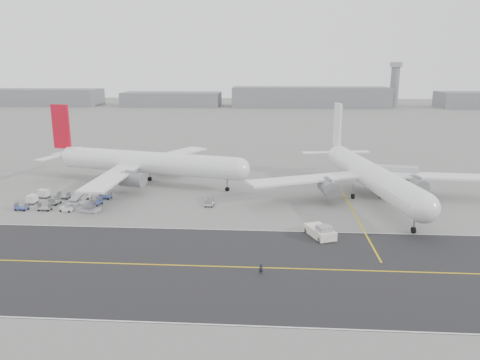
# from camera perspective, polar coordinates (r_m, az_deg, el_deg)

# --- Properties ---
(ground) EXTENTS (700.00, 700.00, 0.00)m
(ground) POSITION_cam_1_polar(r_m,az_deg,el_deg) (87.06, -5.12, -5.50)
(ground) COLOR gray
(ground) RESTS_ON ground
(taxiway) EXTENTS (220.00, 59.00, 0.03)m
(taxiway) POSITION_cam_1_polar(r_m,az_deg,el_deg) (69.82, -3.31, -10.46)
(taxiway) COLOR #2B2B2E
(taxiway) RESTS_ON ground
(horizon_buildings) EXTENTS (520.00, 28.00, 28.00)m
(horizon_buildings) POSITION_cam_1_polar(r_m,az_deg,el_deg) (342.74, 6.80, 8.86)
(horizon_buildings) COLOR slate
(horizon_buildings) RESTS_ON ground
(control_tower) EXTENTS (7.00, 7.00, 31.25)m
(control_tower) POSITION_cam_1_polar(r_m,az_deg,el_deg) (357.03, 18.34, 11.08)
(control_tower) COLOR slate
(control_tower) RESTS_ON ground
(airliner_a) EXTENTS (54.14, 52.95, 19.06)m
(airliner_a) POSITION_cam_1_polar(r_m,az_deg,el_deg) (117.86, -11.68, 2.14)
(airliner_a) COLOR white
(airliner_a) RESTS_ON ground
(airliner_b) EXTENTS (54.09, 55.12, 19.14)m
(airliner_b) POSITION_cam_1_polar(r_m,az_deg,el_deg) (106.01, 15.44, 0.66)
(airliner_b) COLOR white
(airliner_b) RESTS_ON ground
(pushback_tug) EXTENTS (5.33, 8.43, 2.42)m
(pushback_tug) POSITION_cam_1_polar(r_m,az_deg,el_deg) (81.71, 9.78, -6.22)
(pushback_tug) COLOR silver
(pushback_tug) RESTS_ON ground
(jet_bridge) EXTENTS (17.02, 5.94, 6.35)m
(jet_bridge) POSITION_cam_1_polar(r_m,az_deg,el_deg) (113.58, 17.03, 0.84)
(jet_bridge) COLOR gray
(jet_bridge) RESTS_ON ground
(gse_cluster) EXTENTS (23.93, 19.38, 1.97)m
(gse_cluster) POSITION_cam_1_polar(r_m,az_deg,el_deg) (106.08, -20.52, -2.80)
(gse_cluster) COLOR #A1A0A6
(gse_cluster) RESTS_ON ground
(stray_dolly) EXTENTS (1.75, 2.68, 1.59)m
(stray_dolly) POSITION_cam_1_polar(r_m,az_deg,el_deg) (98.34, -3.74, -3.20)
(stray_dolly) COLOR silver
(stray_dolly) RESTS_ON ground
(ground_crew_a) EXTENTS (0.65, 0.48, 1.63)m
(ground_crew_a) POSITION_cam_1_polar(r_m,az_deg,el_deg) (66.92, 2.59, -10.81)
(ground_crew_a) COLOR black
(ground_crew_a) RESTS_ON ground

